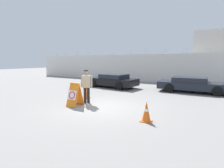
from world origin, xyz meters
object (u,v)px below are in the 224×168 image
security_guard (87,85)px  parked_car_rear_sedan (192,84)px  parked_car_front_coupe (112,80)px  traffic_cone_near (146,112)px  traffic_cone_mid (87,92)px  barricade_sign (75,95)px

security_guard → parked_car_rear_sedan: security_guard is taller
security_guard → parked_car_front_coupe: size_ratio=0.40×
traffic_cone_near → traffic_cone_mid: traffic_cone_near is taller
traffic_cone_mid → parked_car_front_coupe: 4.60m
security_guard → traffic_cone_mid: (-0.83, 1.03, -0.62)m
barricade_sign → traffic_cone_mid: (-0.70, 1.82, -0.21)m
traffic_cone_near → barricade_sign: bearing=175.2°
security_guard → parked_car_rear_sedan: bearing=-154.3°
security_guard → parked_car_front_coupe: (-1.72, 5.53, -0.41)m
security_guard → traffic_cone_near: size_ratio=2.32×
barricade_sign → traffic_cone_mid: size_ratio=1.54×
traffic_cone_mid → parked_car_rear_sedan: 7.60m
barricade_sign → parked_car_rear_sedan: (4.57, 7.29, -0.02)m
parked_car_rear_sedan → traffic_cone_mid: bearing=-136.6°
parked_car_front_coupe → parked_car_rear_sedan: parked_car_front_coupe is taller
traffic_cone_mid → parked_car_front_coupe: parked_car_front_coupe is taller
security_guard → parked_car_front_coupe: 5.81m
security_guard → parked_car_rear_sedan: 7.88m
traffic_cone_near → parked_car_rear_sedan: 7.65m
barricade_sign → traffic_cone_near: 3.90m
barricade_sign → security_guard: security_guard is taller
barricade_sign → security_guard: 0.90m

